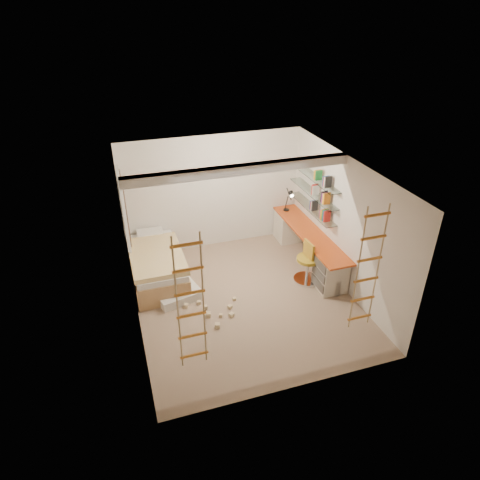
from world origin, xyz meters
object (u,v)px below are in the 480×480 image
object	(u,v)px
swivel_chair	(307,267)
play_platform	(175,291)
desk	(308,246)
bed	(157,265)

from	to	relation	value
swivel_chair	play_platform	bearing A→B (deg)	174.39
desk	bed	size ratio (longest dim) A/B	1.40
bed	play_platform	distance (m)	0.81
desk	swivel_chair	size ratio (longest dim) A/B	3.12
desk	bed	xyz separation A→B (m)	(-3.20, 0.36, -0.07)
play_platform	desk	bearing A→B (deg)	7.54
desk	swivel_chair	xyz separation A→B (m)	(-0.32, -0.66, -0.07)
swivel_chair	play_platform	xyz separation A→B (m)	(-2.66, 0.26, -0.19)
swivel_chair	bed	bearing A→B (deg)	160.50
desk	play_platform	xyz separation A→B (m)	(-2.98, -0.39, -0.26)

